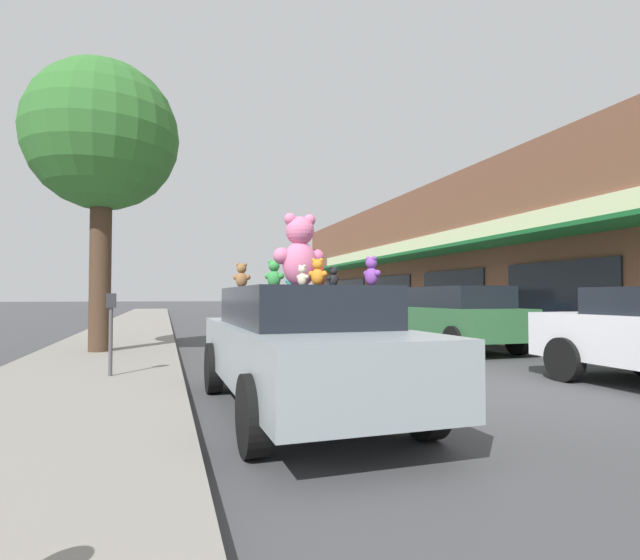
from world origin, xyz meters
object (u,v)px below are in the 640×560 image
object	(u,v)px
teddy_bear_giant	(300,252)
teddy_bear_red	(320,277)
teddy_bear_orange	(318,272)
teddy_bear_cream	(302,276)
teddy_bear_white	(303,276)
parked_car_far_right	(353,309)
teddy_bear_green	(274,274)
teddy_bear_purple	(371,271)
parked_car_far_center	(454,315)
parking_meter	(111,323)
teddy_bear_black	(333,277)
teddy_bear_teal	(291,280)
teddy_bear_brown	(242,276)
plush_art_car	(299,344)
street_tree	(102,138)

from	to	relation	value
teddy_bear_giant	teddy_bear_red	bearing A→B (deg)	130.47
teddy_bear_orange	teddy_bear_cream	world-z (taller)	teddy_bear_orange
teddy_bear_white	parked_car_far_right	size ratio (longest dim) A/B	0.08
teddy_bear_giant	teddy_bear_green	world-z (taller)	teddy_bear_giant
teddy_bear_purple	parked_car_far_center	bearing A→B (deg)	-61.54
teddy_bear_cream	parking_meter	xyz separation A→B (m)	(-2.19, 3.19, -0.63)
teddy_bear_giant	teddy_bear_black	bearing A→B (deg)	138.92
teddy_bear_white	teddy_bear_green	size ratio (longest dim) A/B	0.89
teddy_bear_teal	teddy_bear_black	world-z (taller)	same
teddy_bear_teal	teddy_bear_giant	bearing A→B (deg)	119.01
teddy_bear_green	parked_car_far_center	distance (m)	7.43
teddy_bear_black	teddy_bear_teal	bearing A→B (deg)	-100.22
teddy_bear_giant	teddy_bear_orange	xyz separation A→B (m)	(-0.10, -1.05, -0.29)
teddy_bear_purple	teddy_bear_brown	world-z (taller)	same
teddy_bear_orange	teddy_bear_giant	bearing A→B (deg)	-63.23
plush_art_car	parked_car_far_right	distance (m)	13.55
teddy_bear_black	street_tree	distance (m)	8.12
teddy_bear_red	parked_car_far_center	bearing A→B (deg)	-175.72
teddy_bear_giant	teddy_bear_brown	distance (m)	0.85
teddy_bear_purple	parking_meter	distance (m)	4.60
teddy_bear_brown	teddy_bear_black	bearing A→B (deg)	161.21
teddy_bear_giant	parked_car_far_right	size ratio (longest dim) A/B	0.21
teddy_bear_brown	parking_meter	size ratio (longest dim) A/B	0.24
teddy_bear_giant	teddy_bear_purple	bearing A→B (deg)	115.40
parked_car_far_center	parking_meter	bearing A→B (deg)	-160.77
teddy_bear_black	teddy_bear_giant	bearing A→B (deg)	-54.99
parked_car_far_center	teddy_bear_red	bearing A→B (deg)	-133.70
teddy_bear_cream	teddy_bear_orange	bearing A→B (deg)	151.65
plush_art_car	parking_meter	distance (m)	3.46
teddy_bear_orange	parked_car_far_center	xyz separation A→B (m)	(5.61, 6.43, -0.72)
teddy_bear_cream	teddy_bear_black	bearing A→B (deg)	-86.89
teddy_bear_brown	teddy_bear_green	xyz separation A→B (m)	(0.44, 0.12, 0.03)
teddy_bear_orange	teddy_bear_green	bearing A→B (deg)	-55.54
teddy_bear_teal	teddy_bear_black	xyz separation A→B (m)	(0.20, -1.24, 0.00)
teddy_bear_teal	teddy_bear_purple	bearing A→B (deg)	138.75
teddy_bear_orange	parked_car_far_center	world-z (taller)	teddy_bear_orange
teddy_bear_brown	parked_car_far_center	xyz separation A→B (m)	(6.11, 4.85, -0.75)
parked_car_far_right	teddy_bear_cream	bearing A→B (deg)	-113.36
teddy_bear_red	teddy_bear_brown	distance (m)	1.07
teddy_bear_orange	parked_car_far_right	size ratio (longest dim) A/B	0.06
plush_art_car	teddy_bear_red	size ratio (longest dim) A/B	19.58
teddy_bear_green	parking_meter	size ratio (longest dim) A/B	0.29
plush_art_car	street_tree	xyz separation A→B (m)	(-2.91, 6.32, 4.13)
teddy_bear_orange	parked_car_far_right	xyz separation A→B (m)	(5.61, 13.53, -0.73)
teddy_bear_brown	teddy_bear_white	bearing A→B (deg)	-154.85
teddy_bear_brown	teddy_bear_white	distance (m)	0.81
parked_car_far_center	street_tree	distance (m)	9.39
plush_art_car	teddy_bear_giant	world-z (taller)	teddy_bear_giant
teddy_bear_orange	parked_car_far_right	world-z (taller)	teddy_bear_orange
parked_car_far_right	teddy_bear_brown	bearing A→B (deg)	-117.10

